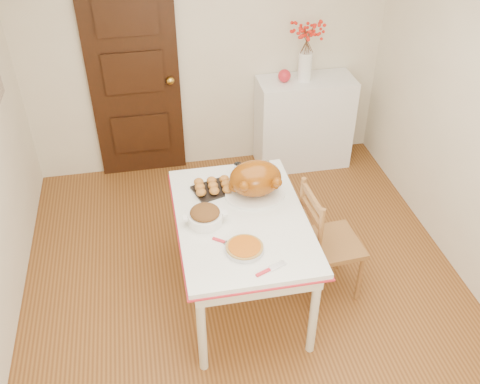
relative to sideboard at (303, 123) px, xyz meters
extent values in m
cube|color=#5F3315|center=(-0.95, -1.78, -0.47)|extent=(3.50, 4.00, 0.00)
cube|color=beige|center=(-0.95, 0.22, 0.78)|extent=(3.50, 0.00, 2.50)
cube|color=black|center=(-1.65, 0.19, 0.56)|extent=(0.85, 0.06, 2.06)
cube|color=white|center=(0.00, 0.00, 0.00)|extent=(0.95, 0.42, 0.95)
sphere|color=red|center=(-0.23, 0.00, 0.54)|extent=(0.12, 0.12, 0.12)
cylinder|color=#B2500B|center=(-1.05, -2.10, 0.36)|extent=(0.31, 0.31, 0.05)
cylinder|color=white|center=(-0.93, -1.25, 0.38)|extent=(0.06, 0.06, 0.10)
camera|label=1|loc=(-1.57, -4.59, 2.70)|focal=39.96mm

